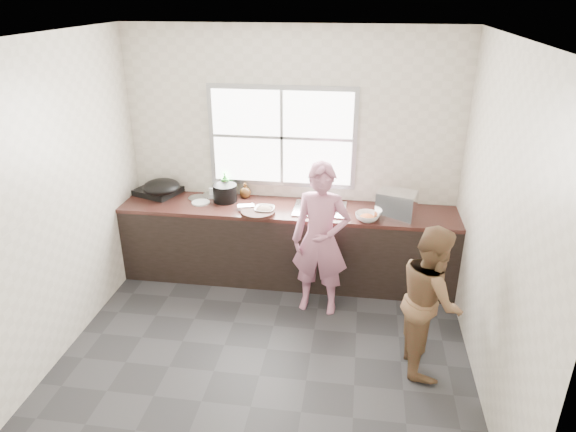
# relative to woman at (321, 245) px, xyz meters

# --- Properties ---
(floor) EXTENTS (3.60, 3.20, 0.01)m
(floor) POSITION_rel_woman_xyz_m (-0.41, -0.74, -0.73)
(floor) COLOR #29292C
(floor) RESTS_ON ground
(ceiling) EXTENTS (3.60, 3.20, 0.01)m
(ceiling) POSITION_rel_woman_xyz_m (-0.41, -0.74, 1.98)
(ceiling) COLOR silver
(ceiling) RESTS_ON wall_back
(wall_back) EXTENTS (3.60, 0.01, 2.70)m
(wall_back) POSITION_rel_woman_xyz_m (-0.41, 0.87, 0.62)
(wall_back) COLOR beige
(wall_back) RESTS_ON ground
(wall_left) EXTENTS (0.01, 3.20, 2.70)m
(wall_left) POSITION_rel_woman_xyz_m (-2.21, -0.74, 0.62)
(wall_left) COLOR silver
(wall_left) RESTS_ON ground
(wall_right) EXTENTS (0.01, 3.20, 2.70)m
(wall_right) POSITION_rel_woman_xyz_m (1.40, -0.74, 0.62)
(wall_right) COLOR silver
(wall_right) RESTS_ON ground
(wall_front) EXTENTS (3.60, 0.01, 2.70)m
(wall_front) POSITION_rel_woman_xyz_m (-0.41, -2.34, 0.62)
(wall_front) COLOR beige
(wall_front) RESTS_ON ground
(cabinet) EXTENTS (3.60, 0.62, 0.82)m
(cabinet) POSITION_rel_woman_xyz_m (-0.41, 0.55, -0.32)
(cabinet) COLOR black
(cabinet) RESTS_ON floor
(countertop) EXTENTS (3.60, 0.64, 0.04)m
(countertop) POSITION_rel_woman_xyz_m (-0.41, 0.55, 0.11)
(countertop) COLOR #361B16
(countertop) RESTS_ON cabinet
(sink) EXTENTS (0.55, 0.45, 0.02)m
(sink) POSITION_rel_woman_xyz_m (-0.06, 0.55, 0.14)
(sink) COLOR silver
(sink) RESTS_ON countertop
(faucet) EXTENTS (0.02, 0.02, 0.30)m
(faucet) POSITION_rel_woman_xyz_m (-0.06, 0.75, 0.28)
(faucet) COLOR silver
(faucet) RESTS_ON countertop
(window_frame) EXTENTS (1.60, 0.05, 1.10)m
(window_frame) POSITION_rel_woman_xyz_m (-0.51, 0.85, 0.82)
(window_frame) COLOR #9EA0A5
(window_frame) RESTS_ON wall_back
(window_glazing) EXTENTS (1.50, 0.01, 1.00)m
(window_glazing) POSITION_rel_woman_xyz_m (-0.51, 0.83, 0.82)
(window_glazing) COLOR white
(window_glazing) RESTS_ON window_frame
(woman) EXTENTS (0.57, 0.40, 1.45)m
(woman) POSITION_rel_woman_xyz_m (0.00, 0.00, 0.00)
(woman) COLOR #C37591
(woman) RESTS_ON floor
(person_side) EXTENTS (0.55, 0.68, 1.31)m
(person_side) POSITION_rel_woman_xyz_m (0.98, -0.72, -0.07)
(person_side) COLOR brown
(person_side) RESTS_ON floor
(cutting_board) EXTENTS (0.42, 0.42, 0.04)m
(cutting_board) POSITION_rel_woman_xyz_m (-0.69, 0.35, 0.15)
(cutting_board) COLOR black
(cutting_board) RESTS_ON countertop
(cleaver) EXTENTS (0.20, 0.14, 0.01)m
(cleaver) POSITION_rel_woman_xyz_m (-0.84, 0.45, 0.18)
(cleaver) COLOR silver
(cleaver) RESTS_ON cutting_board
(bowl_mince) EXTENTS (0.22, 0.22, 0.05)m
(bowl_mince) POSITION_rel_woman_xyz_m (-0.63, 0.40, 0.16)
(bowl_mince) COLOR white
(bowl_mince) RESTS_ON countertop
(bowl_crabs) EXTENTS (0.22, 0.22, 0.06)m
(bowl_crabs) POSITION_rel_woman_xyz_m (0.44, 0.34, 0.17)
(bowl_crabs) COLOR silver
(bowl_crabs) RESTS_ON countertop
(bowl_held) EXTENTS (0.20, 0.20, 0.06)m
(bowl_held) POSITION_rel_woman_xyz_m (0.14, 0.57, 0.16)
(bowl_held) COLOR silver
(bowl_held) RESTS_ON countertop
(black_pot) EXTENTS (0.27, 0.27, 0.19)m
(black_pot) POSITION_rel_woman_xyz_m (-1.11, 0.64, 0.23)
(black_pot) COLOR black
(black_pot) RESTS_ON countertop
(plate_food) EXTENTS (0.24, 0.24, 0.02)m
(plate_food) POSITION_rel_woman_xyz_m (-1.36, 0.54, 0.14)
(plate_food) COLOR silver
(plate_food) RESTS_ON countertop
(bottle_green) EXTENTS (0.14, 0.14, 0.29)m
(bottle_green) POSITION_rel_woman_xyz_m (-1.14, 0.78, 0.28)
(bottle_green) COLOR green
(bottle_green) RESTS_ON countertop
(bottle_brown_tall) EXTENTS (0.09, 0.09, 0.18)m
(bottle_brown_tall) POSITION_rel_woman_xyz_m (-1.13, 0.76, 0.22)
(bottle_brown_tall) COLOR #411A10
(bottle_brown_tall) RESTS_ON countertop
(bottle_brown_short) EXTENTS (0.14, 0.14, 0.15)m
(bottle_brown_short) POSITION_rel_woman_xyz_m (-0.92, 0.78, 0.21)
(bottle_brown_short) COLOR #4B2E12
(bottle_brown_short) RESTS_ON countertop
(glass_jar) EXTENTS (0.06, 0.06, 0.09)m
(glass_jar) POSITION_rel_woman_xyz_m (-1.31, 0.78, 0.18)
(glass_jar) COLOR silver
(glass_jar) RESTS_ON countertop
(burner) EXTENTS (0.56, 0.56, 0.07)m
(burner) POSITION_rel_woman_xyz_m (-1.92, 0.77, 0.17)
(burner) COLOR black
(burner) RESTS_ON countertop
(wok) EXTENTS (0.46, 0.46, 0.15)m
(wok) POSITION_rel_woman_xyz_m (-1.83, 0.62, 0.27)
(wok) COLOR black
(wok) RESTS_ON burner
(dish_rack) EXTENTS (0.43, 0.36, 0.28)m
(dish_rack) POSITION_rel_woman_xyz_m (0.73, 0.45, 0.28)
(dish_rack) COLOR silver
(dish_rack) RESTS_ON countertop
(pot_lid_left) EXTENTS (0.25, 0.25, 0.01)m
(pot_lid_left) POSITION_rel_woman_xyz_m (-1.43, 0.67, 0.14)
(pot_lid_left) COLOR #A2A4A9
(pot_lid_left) RESTS_ON countertop
(pot_lid_right) EXTENTS (0.34, 0.34, 0.01)m
(pot_lid_right) POSITION_rel_woman_xyz_m (-1.27, 0.78, 0.14)
(pot_lid_right) COLOR #A8A9AF
(pot_lid_right) RESTS_ON countertop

